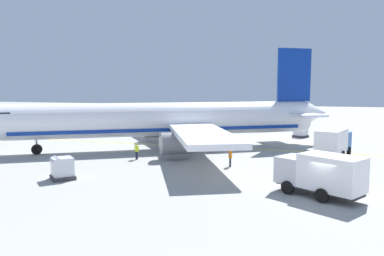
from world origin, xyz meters
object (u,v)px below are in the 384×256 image
at_px(cargo_container_near, 300,131).
at_px(crew_marshaller, 137,150).
at_px(crew_loader_left, 230,156).
at_px(airliner_foreground, 168,120).
at_px(service_truck_fuel, 333,142).
at_px(service_truck_baggage, 320,173).
at_px(cargo_container_mid, 62,168).

height_order(cargo_container_near, crew_marshaller, cargo_container_near).
relative_size(crew_marshaller, crew_loader_left, 0.99).
relative_size(airliner_foreground, service_truck_fuel, 5.47).
bearing_deg(service_truck_baggage, service_truck_fuel, -6.47).
height_order(service_truck_fuel, crew_marshaller, service_truck_fuel).
bearing_deg(crew_marshaller, cargo_container_mid, 167.16).
bearing_deg(cargo_container_mid, airliner_foreground, -10.26).
bearing_deg(airliner_foreground, service_truck_fuel, -89.57).
xyz_separation_m(airliner_foreground, crew_loader_left, (-7.44, -8.78, -2.42)).
bearing_deg(crew_loader_left, crew_marshaller, 86.07).
bearing_deg(cargo_container_near, crew_loader_left, 165.93).
distance_m(cargo_container_mid, crew_marshaller, 9.34).
bearing_deg(crew_marshaller, crew_loader_left, -93.93).
bearing_deg(service_truck_baggage, crew_loader_left, 45.05).
bearing_deg(service_truck_baggage, crew_marshaller, 64.54).
bearing_deg(service_truck_fuel, service_truck_baggage, 173.53).
xyz_separation_m(service_truck_baggage, cargo_container_near, (30.12, 1.80, -0.71)).
bearing_deg(cargo_container_mid, service_truck_fuel, -52.44).
height_order(cargo_container_mid, crew_marshaller, cargo_container_mid).
bearing_deg(service_truck_fuel, crew_marshaller, 110.25).
xyz_separation_m(service_truck_fuel, cargo_container_near, (15.08, 3.51, -0.76)).
xyz_separation_m(service_truck_baggage, crew_loader_left, (7.47, 7.48, -0.61)).
height_order(airliner_foreground, service_truck_fuel, airliner_foreground).
xyz_separation_m(airliner_foreground, cargo_container_mid, (-15.89, 2.88, -2.52)).
xyz_separation_m(service_truck_fuel, service_truck_baggage, (-15.04, 1.71, -0.05)).
height_order(service_truck_fuel, cargo_container_near, service_truck_fuel).
relative_size(service_truck_baggage, cargo_container_mid, 2.47).
bearing_deg(cargo_container_mid, crew_loader_left, -54.06).
height_order(service_truck_fuel, crew_loader_left, service_truck_fuel).
distance_m(cargo_container_mid, crew_loader_left, 14.40).
height_order(crew_marshaller, crew_loader_left, crew_loader_left).
xyz_separation_m(service_truck_baggage, cargo_container_mid, (-0.99, 19.14, -0.70)).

